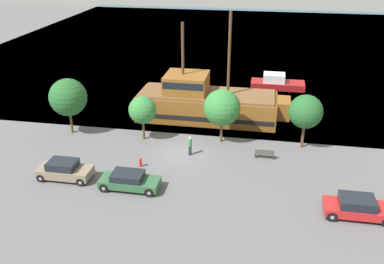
{
  "coord_description": "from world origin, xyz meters",
  "views": [
    {
      "loc": [
        6.65,
        -32.44,
        17.24
      ],
      "look_at": [
        0.41,
        2.0,
        1.2
      ],
      "focal_mm": 40.0,
      "sensor_mm": 36.0,
      "label": 1
    }
  ],
  "objects_px": {
    "moored_boat_dockside": "(277,83)",
    "parked_car_curb_rear": "(129,181)",
    "pirate_ship": "(206,103)",
    "fire_hydrant": "(140,162)",
    "parked_car_curb_mid": "(357,207)",
    "bench_promenade_east": "(265,154)",
    "parked_car_curb_front": "(64,170)",
    "pedestrian_walking_near": "(190,146)"
  },
  "relations": [
    {
      "from": "pirate_ship",
      "to": "bench_promenade_east",
      "type": "height_order",
      "value": "pirate_ship"
    },
    {
      "from": "fire_hydrant",
      "to": "pedestrian_walking_near",
      "type": "distance_m",
      "value": 4.59
    },
    {
      "from": "bench_promenade_east",
      "to": "pedestrian_walking_near",
      "type": "relative_size",
      "value": 0.94
    },
    {
      "from": "pedestrian_walking_near",
      "to": "pirate_ship",
      "type": "bearing_deg",
      "value": 89.56
    },
    {
      "from": "fire_hydrant",
      "to": "bench_promenade_east",
      "type": "xyz_separation_m",
      "value": [
        9.99,
        3.26,
        0.02
      ]
    },
    {
      "from": "pirate_ship",
      "to": "parked_car_curb_front",
      "type": "distance_m",
      "value": 16.67
    },
    {
      "from": "parked_car_curb_front",
      "to": "parked_car_curb_mid",
      "type": "distance_m",
      "value": 21.6
    },
    {
      "from": "parked_car_curb_front",
      "to": "pedestrian_walking_near",
      "type": "distance_m",
      "value": 10.53
    },
    {
      "from": "pirate_ship",
      "to": "fire_hydrant",
      "type": "distance_m",
      "value": 11.82
    },
    {
      "from": "parked_car_curb_front",
      "to": "parked_car_curb_mid",
      "type": "height_order",
      "value": "parked_car_curb_front"
    },
    {
      "from": "parked_car_curb_mid",
      "to": "fire_hydrant",
      "type": "xyz_separation_m",
      "value": [
        -16.32,
        4.03,
        -0.32
      ]
    },
    {
      "from": "parked_car_curb_front",
      "to": "fire_hydrant",
      "type": "height_order",
      "value": "parked_car_curb_front"
    },
    {
      "from": "parked_car_curb_front",
      "to": "fire_hydrant",
      "type": "distance_m",
      "value": 6.0
    },
    {
      "from": "bench_promenade_east",
      "to": "parked_car_curb_rear",
      "type": "bearing_deg",
      "value": -145.89
    },
    {
      "from": "parked_car_curb_mid",
      "to": "pirate_ship",
      "type": "bearing_deg",
      "value": 129.73
    },
    {
      "from": "fire_hydrant",
      "to": "pedestrian_walking_near",
      "type": "height_order",
      "value": "pedestrian_walking_near"
    },
    {
      "from": "parked_car_curb_rear",
      "to": "bench_promenade_east",
      "type": "relative_size",
      "value": 2.74
    },
    {
      "from": "pedestrian_walking_near",
      "to": "parked_car_curb_front",
      "type": "bearing_deg",
      "value": -147.57
    },
    {
      "from": "parked_car_curb_front",
      "to": "parked_car_curb_rear",
      "type": "height_order",
      "value": "parked_car_curb_front"
    },
    {
      "from": "pirate_ship",
      "to": "fire_hydrant",
      "type": "xyz_separation_m",
      "value": [
        -3.7,
        -11.15,
        -1.31
      ]
    },
    {
      "from": "moored_boat_dockside",
      "to": "fire_hydrant",
      "type": "bearing_deg",
      "value": -116.07
    },
    {
      "from": "pirate_ship",
      "to": "parked_car_curb_mid",
      "type": "relative_size",
      "value": 3.48
    },
    {
      "from": "parked_car_curb_rear",
      "to": "pedestrian_walking_near",
      "type": "xyz_separation_m",
      "value": [
        3.48,
        6.16,
        0.19
      ]
    },
    {
      "from": "parked_car_curb_rear",
      "to": "parked_car_curb_mid",
      "type": "bearing_deg",
      "value": -2.25
    },
    {
      "from": "parked_car_curb_front",
      "to": "fire_hydrant",
      "type": "relative_size",
      "value": 5.45
    },
    {
      "from": "moored_boat_dockside",
      "to": "fire_hydrant",
      "type": "height_order",
      "value": "moored_boat_dockside"
    },
    {
      "from": "moored_boat_dockside",
      "to": "pedestrian_walking_near",
      "type": "relative_size",
      "value": 3.81
    },
    {
      "from": "parked_car_curb_rear",
      "to": "moored_boat_dockside",
      "type": "bearing_deg",
      "value": 67.28
    },
    {
      "from": "moored_boat_dockside",
      "to": "parked_car_curb_mid",
      "type": "relative_size",
      "value": 1.48
    },
    {
      "from": "moored_boat_dockside",
      "to": "bench_promenade_east",
      "type": "xyz_separation_m",
      "value": [
        -0.97,
        -19.14,
        -0.23
      ]
    },
    {
      "from": "fire_hydrant",
      "to": "bench_promenade_east",
      "type": "distance_m",
      "value": 10.51
    },
    {
      "from": "pirate_ship",
      "to": "parked_car_curb_front",
      "type": "relative_size",
      "value": 3.7
    },
    {
      "from": "parked_car_curb_mid",
      "to": "bench_promenade_east",
      "type": "distance_m",
      "value": 9.66
    },
    {
      "from": "pirate_ship",
      "to": "fire_hydrant",
      "type": "height_order",
      "value": "pirate_ship"
    },
    {
      "from": "pedestrian_walking_near",
      "to": "moored_boat_dockside",
      "type": "bearing_deg",
      "value": 69.54
    },
    {
      "from": "parked_car_curb_front",
      "to": "parked_car_curb_mid",
      "type": "relative_size",
      "value": 0.94
    },
    {
      "from": "parked_car_curb_front",
      "to": "parked_car_curb_rear",
      "type": "xyz_separation_m",
      "value": [
        5.41,
        -0.52,
        -0.06
      ]
    },
    {
      "from": "moored_boat_dockside",
      "to": "parked_car_curb_rear",
      "type": "distance_m",
      "value": 27.97
    },
    {
      "from": "parked_car_curb_mid",
      "to": "pedestrian_walking_near",
      "type": "distance_m",
      "value": 14.39
    },
    {
      "from": "fire_hydrant",
      "to": "pedestrian_walking_near",
      "type": "xyz_separation_m",
      "value": [
        3.63,
        2.76,
        0.46
      ]
    },
    {
      "from": "pirate_ship",
      "to": "parked_car_curb_rear",
      "type": "xyz_separation_m",
      "value": [
        -3.54,
        -14.55,
        -1.04
      ]
    },
    {
      "from": "parked_car_curb_front",
      "to": "moored_boat_dockside",
      "type": "bearing_deg",
      "value": 57.33
    }
  ]
}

